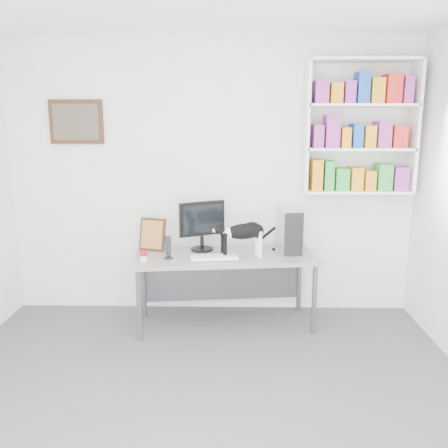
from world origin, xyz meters
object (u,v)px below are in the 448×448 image
object	(u,v)px
monitor	(202,226)
soup_can	(144,256)
desk	(225,290)
speaker	(168,247)
leaning_print	(152,234)
bookshelf	(360,127)
cat	(243,240)
pc_tower	(289,230)
keyboard	(214,257)

from	to	relation	value
monitor	soup_can	xyz separation A→B (m)	(-0.49, -0.38, -0.20)
desk	monitor	bearing A→B (deg)	136.86
desk	speaker	world-z (taller)	speaker
desk	soup_can	bearing A→B (deg)	-170.26
speaker	leaning_print	world-z (taller)	leaning_print
bookshelf	desk	xyz separation A→B (m)	(-1.25, -0.29, -1.51)
speaker	cat	bearing A→B (deg)	-8.81
pc_tower	leaning_print	size ratio (longest dim) A/B	1.28
keyboard	soup_can	bearing A→B (deg)	-179.98
monitor	cat	distance (m)	0.48
bookshelf	cat	world-z (taller)	bookshelf
monitor	soup_can	distance (m)	0.65
monitor	leaning_print	size ratio (longest dim) A/B	1.51
desk	cat	xyz separation A→B (m)	(0.16, -0.10, 0.51)
monitor	bookshelf	bearing A→B (deg)	-22.59
desk	keyboard	xyz separation A→B (m)	(-0.10, -0.14, 0.36)
desk	pc_tower	world-z (taller)	pc_tower
soup_can	leaning_print	bearing A→B (deg)	87.06
soup_can	desk	bearing A→B (deg)	16.28
desk	bookshelf	bearing A→B (deg)	6.68
desk	keyboard	distance (m)	0.40
monitor	soup_can	size ratio (longest dim) A/B	5.19
monitor	pc_tower	world-z (taller)	monitor
cat	soup_can	bearing A→B (deg)	166.70
pc_tower	leaning_print	distance (m)	1.31
desk	speaker	bearing A→B (deg)	-173.11
pc_tower	cat	xyz separation A→B (m)	(-0.45, -0.27, -0.04)
pc_tower	cat	world-z (taller)	pc_tower
bookshelf	speaker	bearing A→B (deg)	-166.72
leaning_print	soup_can	distance (m)	0.39
monitor	leaning_print	world-z (taller)	monitor
soup_can	cat	bearing A→B (deg)	7.15
bookshelf	soup_can	bearing A→B (deg)	-165.65
monitor	pc_tower	bearing A→B (deg)	-27.62
pc_tower	cat	distance (m)	0.52
keyboard	soup_can	distance (m)	0.63
monitor	soup_can	world-z (taller)	monitor
speaker	leaning_print	distance (m)	0.35
bookshelf	leaning_print	xyz separation A→B (m)	(-1.95, -0.13, -1.00)
keyboard	speaker	bearing A→B (deg)	171.15
speaker	bookshelf	bearing A→B (deg)	2.55
monitor	pc_tower	size ratio (longest dim) A/B	1.18
keyboard	pc_tower	bearing A→B (deg)	16.98
desk	soup_can	distance (m)	0.85
pc_tower	leaning_print	bearing A→B (deg)	175.80
bookshelf	keyboard	bearing A→B (deg)	-162.17
bookshelf	keyboard	world-z (taller)	bookshelf
speaker	soup_can	size ratio (longest dim) A/B	2.26
speaker	soup_can	bearing A→B (deg)	-167.77
desk	pc_tower	xyz separation A→B (m)	(0.61, 0.17, 0.55)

